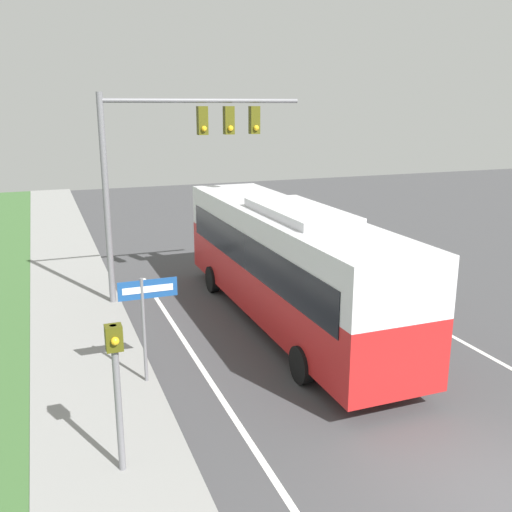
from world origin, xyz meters
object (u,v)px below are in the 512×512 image
(bus, at_px, (286,258))
(pedestrian_signal, at_px, (116,375))
(signal_gantry, at_px, (175,150))
(street_sign, at_px, (146,310))

(bus, bearing_deg, pedestrian_signal, -134.81)
(bus, distance_m, pedestrian_signal, 7.98)
(signal_gantry, xyz_separation_m, pedestrian_signal, (-3.24, -9.14, -3.01))
(pedestrian_signal, height_order, street_sign, pedestrian_signal)
(bus, height_order, signal_gantry, signal_gantry)
(signal_gantry, height_order, pedestrian_signal, signal_gantry)
(bus, xyz_separation_m, pedestrian_signal, (-5.62, -5.66, -0.08))
(bus, height_order, pedestrian_signal, bus)
(bus, height_order, street_sign, bus)
(bus, relative_size, signal_gantry, 1.74)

